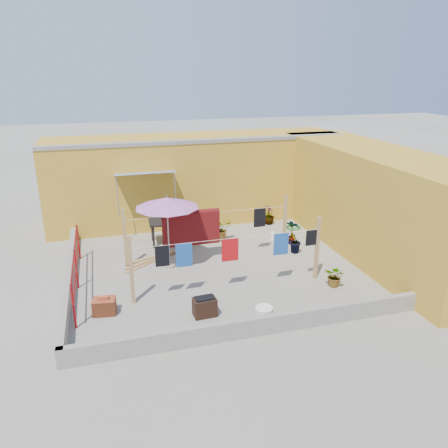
{
  "coord_description": "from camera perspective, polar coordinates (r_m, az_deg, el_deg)",
  "views": [
    {
      "loc": [
        -2.98,
        -11.29,
        5.5
      ],
      "look_at": [
        0.34,
        0.3,
        1.23
      ],
      "focal_mm": 35.0,
      "sensor_mm": 36.0,
      "label": 1
    }
  ],
  "objects": [
    {
      "name": "plant_back_a",
      "position": [
        14.89,
        -0.4,
        -0.62
      ],
      "size": [
        0.74,
        0.66,
        0.76
      ],
      "primitive_type": "imported",
      "rotation": [
        0.0,
        0.0,
        0.1
      ],
      "color": "#1C601B",
      "rests_on": "ground"
    },
    {
      "name": "patio_umbrella",
      "position": [
        12.39,
        -7.47,
        2.73
      ],
      "size": [
        2.03,
        2.03,
        2.19
      ],
      "color": "gray",
      "rests_on": "ground"
    },
    {
      "name": "parapet_front",
      "position": [
        9.81,
        4.45,
        -13.14
      ],
      "size": [
        8.3,
        0.16,
        0.44
      ],
      "primitive_type": "cube",
      "color": "gray",
      "rests_on": "ground"
    },
    {
      "name": "plant_right_c",
      "position": [
        12.11,
        14.33,
        -6.61
      ],
      "size": [
        0.7,
        0.71,
        0.6
      ],
      "primitive_type": "imported",
      "rotation": [
        0.0,
        0.0,
        5.44
      ],
      "color": "#1C601B",
      "rests_on": "ground"
    },
    {
      "name": "brick_stack",
      "position": [
        10.93,
        -15.37,
        -10.3
      ],
      "size": [
        0.58,
        0.45,
        0.46
      ],
      "color": "#9C4624",
      "rests_on": "ground"
    },
    {
      "name": "red_railing",
      "position": [
        12.11,
        -18.81,
        -4.87
      ],
      "size": [
        0.05,
        4.2,
        1.1
      ],
      "color": "#A01014",
      "rests_on": "ground"
    },
    {
      "name": "brazier",
      "position": [
        10.47,
        -2.54,
        -10.73
      ],
      "size": [
        0.55,
        0.38,
        0.48
      ],
      "color": "black",
      "rests_on": "ground"
    },
    {
      "name": "parapet_left",
      "position": [
        12.51,
        -19.59,
        -6.69
      ],
      "size": [
        0.16,
        7.3,
        0.44
      ],
      "primitive_type": "cube",
      "color": "gray",
      "rests_on": "ground"
    },
    {
      "name": "water_jug_a",
      "position": [
        14.49,
        7.17,
        -2.37
      ],
      "size": [
        0.21,
        0.21,
        0.33
      ],
      "color": "white",
      "rests_on": "ground"
    },
    {
      "name": "outdoor_table",
      "position": [
        14.6,
        -6.42,
        0.26
      ],
      "size": [
        1.76,
        0.96,
        0.8
      ],
      "color": "black",
      "rests_on": "ground"
    },
    {
      "name": "wall_right",
      "position": [
        14.48,
        19.2,
        2.75
      ],
      "size": [
        2.4,
        9.0,
        3.2
      ],
      "primitive_type": "cube",
      "color": "gold",
      "rests_on": "ground"
    },
    {
      "name": "plant_right_a",
      "position": [
        14.65,
        8.86,
        -1.0
      ],
      "size": [
        0.54,
        0.54,
        0.86
      ],
      "primitive_type": "imported",
      "rotation": [
        0.0,
        0.0,
        2.33
      ],
      "color": "#1C601B",
      "rests_on": "ground"
    },
    {
      "name": "ground",
      "position": [
        12.91,
        -1.09,
        -5.74
      ],
      "size": [
        80.0,
        80.0,
        0.0
      ],
      "primitive_type": "plane",
      "color": "#9E998E",
      "rests_on": "ground"
    },
    {
      "name": "water_jug_b",
      "position": [
        15.03,
        6.4,
        -1.55
      ],
      "size": [
        0.19,
        0.19,
        0.3
      ],
      "color": "white",
      "rests_on": "ground"
    },
    {
      "name": "wall_back",
      "position": [
        16.81,
        -3.62,
        6.07
      ],
      "size": [
        11.0,
        3.27,
        3.21
      ],
      "color": "gold",
      "rests_on": "ground"
    },
    {
      "name": "white_basin",
      "position": [
        10.81,
        5.26,
        -10.94
      ],
      "size": [
        0.44,
        0.44,
        0.08
      ],
      "color": "white",
      "rests_on": "ground"
    },
    {
      "name": "plant_right_b",
      "position": [
        13.93,
        9.23,
        -2.25
      ],
      "size": [
        0.56,
        0.56,
        0.8
      ],
      "primitive_type": "imported",
      "rotation": [
        0.0,
        0.0,
        3.92
      ],
      "color": "#1C601B",
      "rests_on": "ground"
    },
    {
      "name": "lumber_pile",
      "position": [
        13.47,
        -9.48,
        -4.62
      ],
      "size": [
        1.82,
        1.19,
        0.12
      ],
      "color": "tan",
      "rests_on": "ground"
    },
    {
      "name": "plant_back_b",
      "position": [
        16.47,
        5.89,
        1.19
      ],
      "size": [
        0.48,
        0.48,
        0.72
      ],
      "primitive_type": "imported",
      "rotation": [
        0.0,
        0.0,
        1.34
      ],
      "color": "#1C601B",
      "rests_on": "ground"
    },
    {
      "name": "green_hose",
      "position": [
        16.25,
        9.02,
        -0.4
      ],
      "size": [
        0.55,
        0.55,
        0.08
      ],
      "color": "#176B23",
      "rests_on": "ground"
    },
    {
      "name": "clothesline_rig",
      "position": [
        12.93,
        -3.6,
        -0.93
      ],
      "size": [
        5.09,
        2.35,
        1.8
      ],
      "color": "tan",
      "rests_on": "ground"
    }
  ]
}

